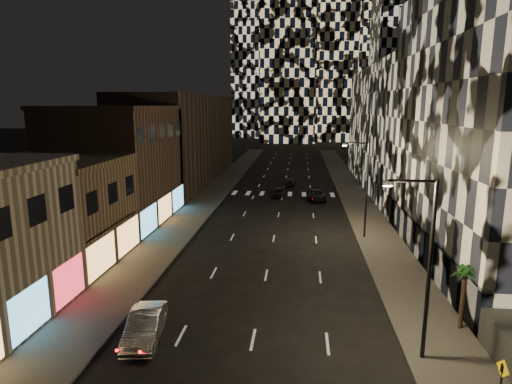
% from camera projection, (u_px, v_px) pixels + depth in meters
% --- Properties ---
extents(sidewalk_left, '(4.00, 120.00, 0.15)m').
position_uv_depth(sidewalk_left, '(214.00, 192.00, 62.18)').
color(sidewalk_left, '#47443F').
rests_on(sidewalk_left, ground).
extents(sidewalk_right, '(4.00, 120.00, 0.15)m').
position_uv_depth(sidewalk_right, '(354.00, 195.00, 60.16)').
color(sidewalk_right, '#47443F').
rests_on(sidewalk_right, ground).
extents(curb_left, '(0.20, 120.00, 0.15)m').
position_uv_depth(curb_left, '(228.00, 192.00, 61.97)').
color(curb_left, '#4C4C47').
rests_on(curb_left, ground).
extents(curb_right, '(0.20, 120.00, 0.15)m').
position_uv_depth(curb_right, '(339.00, 194.00, 60.37)').
color(curb_right, '#4C4C47').
rests_on(curb_right, ground).
extents(retail_tan, '(10.00, 10.00, 8.00)m').
position_uv_depth(retail_tan, '(54.00, 214.00, 33.84)').
color(retail_tan, brown).
rests_on(retail_tan, ground).
extents(retail_brown, '(10.00, 15.00, 12.00)m').
position_uv_depth(retail_brown, '(118.00, 167.00, 45.62)').
color(retail_brown, '#4E392C').
rests_on(retail_brown, ground).
extents(retail_filler_left, '(10.00, 40.00, 14.00)m').
position_uv_depth(retail_filler_left, '(184.00, 138.00, 71.25)').
color(retail_filler_left, '#4E392C').
rests_on(retail_filler_left, ground).
extents(midrise_base, '(0.60, 25.00, 3.00)m').
position_uv_depth(midrise_base, '(421.00, 242.00, 34.79)').
color(midrise_base, '#383838').
rests_on(midrise_base, ground).
extents(midrise_filler_right, '(16.00, 40.00, 18.00)m').
position_uv_depth(midrise_filler_right, '(419.00, 129.00, 64.19)').
color(midrise_filler_right, '#232326').
rests_on(midrise_filler_right, ground).
extents(streetlight_near, '(2.55, 0.25, 9.00)m').
position_uv_depth(streetlight_near, '(425.00, 258.00, 20.29)').
color(streetlight_near, black).
rests_on(streetlight_near, sidewalk_right).
extents(streetlight_far, '(2.55, 0.25, 9.00)m').
position_uv_depth(streetlight_far, '(364.00, 183.00, 39.78)').
color(streetlight_far, black).
rests_on(streetlight_far, sidewalk_right).
extents(car_silver_parked, '(2.29, 4.92, 1.56)m').
position_uv_depth(car_silver_parked, '(145.00, 326.00, 23.07)').
color(car_silver_parked, '#A8A9AE').
rests_on(car_silver_parked, ground).
extents(car_dark_midlane, '(1.95, 3.80, 1.24)m').
position_uv_depth(car_dark_midlane, '(279.00, 192.00, 59.12)').
color(car_dark_midlane, black).
rests_on(car_dark_midlane, ground).
extents(car_dark_oncoming, '(2.06, 4.19, 1.17)m').
position_uv_depth(car_dark_oncoming, '(290.00, 182.00, 67.23)').
color(car_dark_oncoming, black).
rests_on(car_dark_oncoming, ground).
extents(car_dark_rightlane, '(2.57, 5.05, 1.37)m').
position_uv_depth(car_dark_rightlane, '(316.00, 195.00, 56.78)').
color(car_dark_rightlane, black).
rests_on(car_dark_rightlane, ground).
extents(ped_sign, '(0.16, 0.79, 2.38)m').
position_uv_depth(ped_sign, '(502.00, 377.00, 17.17)').
color(ped_sign, black).
rests_on(ped_sign, sidewalk_right).
extents(palm_tree, '(1.86, 1.88, 3.69)m').
position_uv_depth(palm_tree, '(465.00, 277.00, 23.50)').
color(palm_tree, '#47331E').
rests_on(palm_tree, sidewalk_right).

